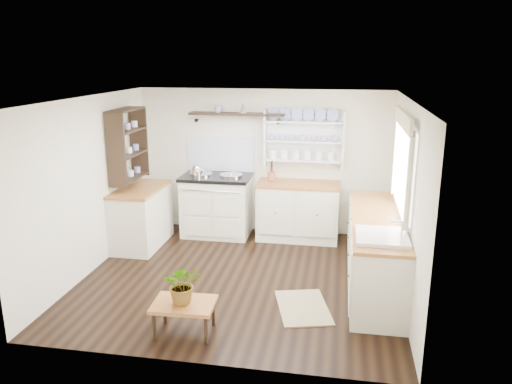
% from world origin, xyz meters
% --- Properties ---
extents(floor, '(4.00, 3.80, 0.01)m').
position_xyz_m(floor, '(0.00, 0.00, 0.00)').
color(floor, black).
rests_on(floor, ground).
extents(wall_back, '(4.00, 0.02, 2.30)m').
position_xyz_m(wall_back, '(0.00, 1.90, 1.15)').
color(wall_back, silver).
rests_on(wall_back, ground).
extents(wall_right, '(0.02, 3.80, 2.30)m').
position_xyz_m(wall_right, '(2.00, 0.00, 1.15)').
color(wall_right, silver).
rests_on(wall_right, ground).
extents(wall_left, '(0.02, 3.80, 2.30)m').
position_xyz_m(wall_left, '(-2.00, 0.00, 1.15)').
color(wall_left, silver).
rests_on(wall_left, ground).
extents(ceiling, '(4.00, 3.80, 0.01)m').
position_xyz_m(ceiling, '(0.00, 0.00, 2.30)').
color(ceiling, white).
rests_on(ceiling, wall_back).
extents(window, '(0.08, 1.55, 1.22)m').
position_xyz_m(window, '(1.95, 0.15, 1.56)').
color(window, white).
rests_on(window, wall_right).
extents(aga_cooker, '(1.09, 0.75, 1.00)m').
position_xyz_m(aga_cooker, '(-0.70, 1.57, 0.49)').
color(aga_cooker, white).
rests_on(aga_cooker, floor).
extents(back_cabinets, '(1.27, 0.63, 0.90)m').
position_xyz_m(back_cabinets, '(0.60, 1.60, 0.46)').
color(back_cabinets, beige).
rests_on(back_cabinets, floor).
extents(right_cabinets, '(0.62, 2.43, 0.90)m').
position_xyz_m(right_cabinets, '(1.70, 0.10, 0.46)').
color(right_cabinets, beige).
rests_on(right_cabinets, floor).
extents(belfast_sink, '(0.55, 0.60, 0.45)m').
position_xyz_m(belfast_sink, '(1.70, -0.65, 0.80)').
color(belfast_sink, white).
rests_on(belfast_sink, right_cabinets).
extents(left_cabinets, '(0.62, 1.13, 0.90)m').
position_xyz_m(left_cabinets, '(-1.70, 0.90, 0.46)').
color(left_cabinets, beige).
rests_on(left_cabinets, floor).
extents(plate_rack, '(1.20, 0.22, 0.90)m').
position_xyz_m(plate_rack, '(0.65, 1.86, 1.56)').
color(plate_rack, white).
rests_on(plate_rack, wall_back).
extents(high_shelf, '(1.50, 0.29, 0.16)m').
position_xyz_m(high_shelf, '(-0.40, 1.78, 1.91)').
color(high_shelf, black).
rests_on(high_shelf, wall_back).
extents(left_shelving, '(0.28, 0.80, 1.05)m').
position_xyz_m(left_shelving, '(-1.84, 0.90, 1.55)').
color(left_shelving, black).
rests_on(left_shelving, wall_left).
extents(kettle, '(0.19, 0.19, 0.23)m').
position_xyz_m(kettle, '(-0.98, 1.45, 1.05)').
color(kettle, silver).
rests_on(kettle, aga_cooker).
extents(utensil_crock, '(0.11, 0.11, 0.13)m').
position_xyz_m(utensil_crock, '(0.16, 1.68, 0.97)').
color(utensil_crock, '#A94C3E').
rests_on(utensil_crock, back_cabinets).
extents(center_table, '(0.65, 0.48, 0.34)m').
position_xyz_m(center_table, '(-0.30, -1.40, 0.30)').
color(center_table, brown).
rests_on(center_table, floor).
extents(potted_plant, '(0.45, 0.42, 0.42)m').
position_xyz_m(potted_plant, '(-0.30, -1.40, 0.55)').
color(potted_plant, '#3F7233').
rests_on(potted_plant, center_table).
extents(floor_rug, '(0.75, 0.96, 0.02)m').
position_xyz_m(floor_rug, '(0.88, -0.66, 0.01)').
color(floor_rug, olive).
rests_on(floor_rug, floor).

